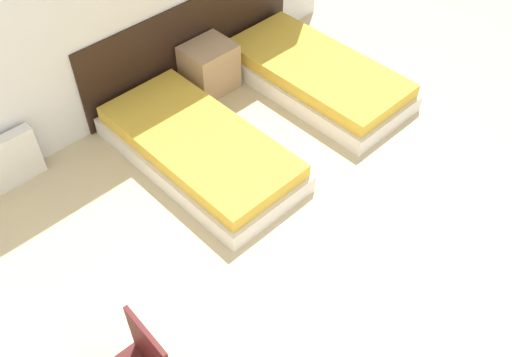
{
  "coord_description": "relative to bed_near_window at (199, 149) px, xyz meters",
  "views": [
    {
      "loc": [
        -2.14,
        0.17,
        3.84
      ],
      "look_at": [
        0.0,
        2.4,
        0.55
      ],
      "focal_mm": 40.0,
      "sensor_mm": 36.0,
      "label": 1
    }
  ],
  "objects": [
    {
      "name": "bed_near_door",
      "position": [
        1.62,
        0.0,
        0.0
      ],
      "size": [
        0.99,
        2.03,
        0.33
      ],
      "color": "silver",
      "rests_on": "ground_plane"
    },
    {
      "name": "bed_near_window",
      "position": [
        0.0,
        0.0,
        0.0
      ],
      "size": [
        0.99,
        2.03,
        0.33
      ],
      "color": "silver",
      "rests_on": "ground_plane"
    },
    {
      "name": "headboard_panel",
      "position": [
        0.81,
        1.05,
        0.3
      ],
      "size": [
        2.71,
        0.03,
        0.93
      ],
      "color": "black",
      "rests_on": "ground_plane"
    },
    {
      "name": "nightstand",
      "position": [
        0.81,
        0.79,
        0.1
      ],
      "size": [
        0.51,
        0.44,
        0.52
      ],
      "color": "tan",
      "rests_on": "ground_plane"
    }
  ]
}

